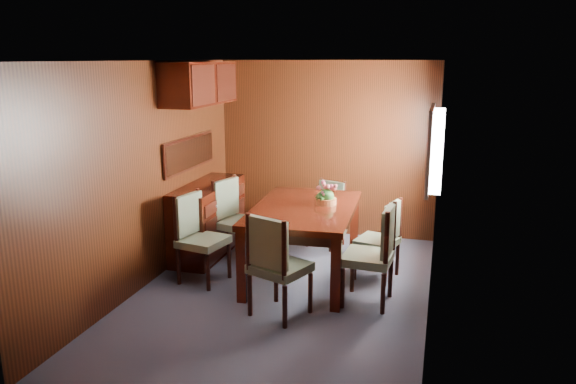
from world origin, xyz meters
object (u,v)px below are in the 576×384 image
(chair_right_near, at_px, (376,250))
(flower_centerpiece, at_px, (326,194))
(chair_head, at_px, (275,261))
(chair_left_near, at_px, (197,233))
(sideboard, at_px, (208,219))
(dining_table, at_px, (304,217))

(chair_right_near, bearing_deg, flower_centerpiece, 48.02)
(chair_head, relative_size, flower_centerpiece, 4.15)
(chair_left_near, bearing_deg, sideboard, -152.21)
(dining_table, height_order, flower_centerpiece, flower_centerpiece)
(chair_left_near, distance_m, flower_centerpiece, 1.49)
(dining_table, relative_size, flower_centerpiece, 7.26)
(chair_right_near, xyz_separation_m, flower_centerpiece, (-0.65, 0.67, 0.37))
(dining_table, distance_m, chair_head, 1.09)
(dining_table, height_order, chair_right_near, chair_right_near)
(dining_table, xyz_separation_m, chair_left_near, (-1.11, -0.41, -0.15))
(sideboard, xyz_separation_m, chair_right_near, (2.22, -0.96, 0.12))
(dining_table, distance_m, flower_centerpiece, 0.36)
(sideboard, xyz_separation_m, dining_table, (1.36, -0.45, 0.26))
(chair_left_near, bearing_deg, flower_centerpiece, 125.28)
(dining_table, bearing_deg, chair_left_near, -162.18)
(chair_right_near, bearing_deg, dining_table, 63.33)
(sideboard, relative_size, chair_head, 1.36)
(chair_left_near, xyz_separation_m, chair_right_near, (1.97, -0.10, 0.02))
(chair_head, bearing_deg, dining_table, 110.90)
(chair_left_near, xyz_separation_m, flower_centerpiece, (1.32, 0.58, 0.39))
(sideboard, xyz_separation_m, flower_centerpiece, (1.57, -0.28, 0.49))
(dining_table, relative_size, chair_right_near, 1.75)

